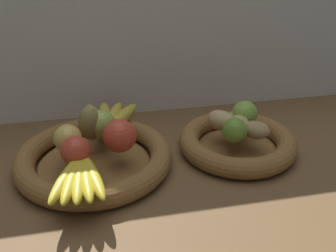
% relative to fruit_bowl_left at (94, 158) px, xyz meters
% --- Properties ---
extents(ground_plane, '(1.40, 0.90, 0.03)m').
position_rel_fruit_bowl_left_xyz_m(ground_plane, '(0.20, -0.00, -0.04)').
color(ground_plane, brown).
extents(back_wall, '(1.40, 0.03, 0.55)m').
position_rel_fruit_bowl_left_xyz_m(back_wall, '(0.20, 0.30, 0.25)').
color(back_wall, silver).
rests_on(back_wall, ground_plane).
extents(fruit_bowl_left, '(0.38, 0.38, 0.05)m').
position_rel_fruit_bowl_left_xyz_m(fruit_bowl_left, '(0.00, 0.00, 0.00)').
color(fruit_bowl_left, brown).
rests_on(fruit_bowl_left, ground_plane).
extents(fruit_bowl_right, '(0.31, 0.31, 0.05)m').
position_rel_fruit_bowl_left_xyz_m(fruit_bowl_right, '(0.37, 0.00, 0.00)').
color(fruit_bowl_right, brown).
rests_on(fruit_bowl_right, ground_plane).
extents(apple_red_right, '(0.08, 0.08, 0.08)m').
position_rel_fruit_bowl_left_xyz_m(apple_red_right, '(0.06, -0.02, 0.07)').
color(apple_red_right, '#CC422D').
rests_on(apple_red_right, fruit_bowl_left).
extents(apple_green_back, '(0.07, 0.07, 0.07)m').
position_rel_fruit_bowl_left_xyz_m(apple_green_back, '(0.03, 0.05, 0.06)').
color(apple_green_back, '#99B74C').
rests_on(apple_green_back, fruit_bowl_left).
extents(apple_golden_left, '(0.07, 0.07, 0.07)m').
position_rel_fruit_bowl_left_xyz_m(apple_golden_left, '(-0.06, 0.00, 0.06)').
color(apple_golden_left, '#DBB756').
rests_on(apple_golden_left, fruit_bowl_left).
extents(apple_red_front, '(0.07, 0.07, 0.07)m').
position_rel_fruit_bowl_left_xyz_m(apple_red_front, '(-0.04, -0.06, 0.06)').
color(apple_red_front, '#CC422D').
rests_on(apple_red_front, fruit_bowl_left).
extents(pear_brown, '(0.07, 0.07, 0.09)m').
position_rel_fruit_bowl_left_xyz_m(pear_brown, '(-0.00, 0.05, 0.07)').
color(pear_brown, olive).
rests_on(pear_brown, fruit_bowl_left).
extents(banana_bunch_front, '(0.13, 0.19, 0.03)m').
position_rel_fruit_bowl_left_xyz_m(banana_bunch_front, '(-0.03, -0.14, 0.04)').
color(banana_bunch_front, gold).
rests_on(banana_bunch_front, fruit_bowl_left).
extents(banana_bunch_back, '(0.16, 0.19, 0.03)m').
position_rel_fruit_bowl_left_xyz_m(banana_bunch_back, '(0.05, 0.12, 0.04)').
color(banana_bunch_back, gold).
rests_on(banana_bunch_back, fruit_bowl_left).
extents(potato_oblong, '(0.09, 0.09, 0.05)m').
position_rel_fruit_bowl_left_xyz_m(potato_oblong, '(0.33, 0.03, 0.05)').
color(potato_oblong, tan).
rests_on(potato_oblong, fruit_bowl_right).
extents(potato_small, '(0.09, 0.08, 0.04)m').
position_rel_fruit_bowl_left_xyz_m(potato_small, '(0.40, -0.03, 0.05)').
color(potato_small, '#A38451').
rests_on(potato_small, fruit_bowl_right).
extents(potato_back, '(0.08, 0.05, 0.04)m').
position_rel_fruit_bowl_left_xyz_m(potato_back, '(0.39, 0.05, 0.05)').
color(potato_back, tan).
rests_on(potato_back, fruit_bowl_right).
extents(potato_large, '(0.07, 0.08, 0.05)m').
position_rel_fruit_bowl_left_xyz_m(potato_large, '(0.37, 0.00, 0.05)').
color(potato_large, tan).
rests_on(potato_large, fruit_bowl_right).
extents(lime_near, '(0.06, 0.06, 0.06)m').
position_rel_fruit_bowl_left_xyz_m(lime_near, '(0.34, -0.04, 0.06)').
color(lime_near, olive).
rests_on(lime_near, fruit_bowl_right).
extents(lime_far, '(0.07, 0.07, 0.07)m').
position_rel_fruit_bowl_left_xyz_m(lime_far, '(0.40, 0.04, 0.06)').
color(lime_far, '#7AAD3D').
rests_on(lime_far, fruit_bowl_right).
extents(chili_pepper, '(0.11, 0.05, 0.02)m').
position_rel_fruit_bowl_left_xyz_m(chili_pepper, '(0.38, -0.03, 0.04)').
color(chili_pepper, red).
rests_on(chili_pepper, fruit_bowl_right).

